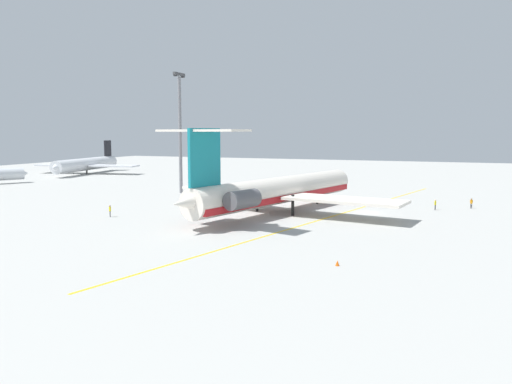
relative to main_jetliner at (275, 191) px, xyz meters
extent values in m
plane|color=#ADADA8|center=(6.44, -13.35, -3.63)|extent=(301.36, 301.36, 0.00)
cylinder|color=silver|center=(1.24, -0.34, -0.06)|extent=(39.96, 14.69, 4.29)
cone|color=silver|center=(20.66, -5.61, -0.06)|extent=(5.39, 5.15, 4.12)
cone|color=silver|center=(-18.18, 4.94, 0.33)|extent=(7.00, 5.16, 3.65)
cube|color=#B2191E|center=(1.24, -0.34, -1.02)|extent=(39.12, 14.54, 0.94)
cube|color=silver|center=(5.01, 10.13, -0.81)|extent=(12.72, 19.10, 0.43)
cube|color=silver|center=(-0.80, -11.27, -0.81)|extent=(9.48, 18.73, 0.43)
cylinder|color=#515156|center=(-11.23, 6.63, 0.27)|extent=(5.83, 3.81, 2.49)
cube|color=silver|center=(-11.43, 5.91, 0.27)|extent=(3.47, 2.17, 0.52)
cylinder|color=#515156|center=(-13.04, -0.04, 0.27)|extent=(5.83, 3.81, 2.49)
cube|color=silver|center=(-12.85, 0.68, 0.27)|extent=(3.47, 2.17, 0.52)
cube|color=teal|center=(-15.59, 4.23, 5.89)|extent=(5.72, 1.94, 7.60)
cube|color=silver|center=(-15.12, 7.67, 9.39)|extent=(5.52, 7.10, 0.30)
cube|color=silver|center=(-16.92, 1.03, 9.39)|extent=(5.52, 7.10, 0.30)
cylinder|color=black|center=(13.11, -3.56, -2.01)|extent=(0.47, 0.47, 3.26)
cylinder|color=black|center=(0.85, 3.33, -2.01)|extent=(0.47, 0.47, 3.26)
cylinder|color=black|center=(-0.95, -3.30, -2.01)|extent=(0.47, 0.47, 3.26)
cone|color=silver|center=(22.67, 76.41, -1.28)|extent=(3.57, 3.73, 2.89)
cylinder|color=silver|center=(50.66, 79.94, -0.66)|extent=(32.36, 9.23, 3.85)
cone|color=silver|center=(34.80, 77.22, -0.66)|extent=(3.72, 4.13, 3.65)
cube|color=silver|center=(52.22, 70.80, -1.05)|extent=(8.00, 15.42, 0.46)
cube|color=silver|center=(49.09, 89.07, -1.05)|extent=(8.00, 15.42, 0.46)
cube|color=black|center=(64.10, 82.24, 3.88)|extent=(4.20, 1.09, 5.24)
cylinder|color=black|center=(50.66, 79.94, -2.34)|extent=(0.46, 0.46, 2.59)
cylinder|color=black|center=(27.11, 3.13, -3.23)|extent=(0.10, 0.10, 0.81)
cylinder|color=black|center=(27.02, 3.24, -3.23)|extent=(0.10, 0.10, 0.81)
cylinder|color=yellow|center=(27.07, 3.19, -2.50)|extent=(0.27, 0.27, 0.64)
sphere|color=tan|center=(27.07, 3.19, -2.06)|extent=(0.25, 0.25, 0.25)
cylinder|color=yellow|center=(27.18, 3.05, -2.47)|extent=(0.07, 0.07, 0.54)
cylinder|color=yellow|center=(26.96, 3.33, -2.47)|extent=(0.07, 0.07, 0.54)
cylinder|color=black|center=(13.01, -23.57, -3.21)|extent=(0.10, 0.10, 0.84)
cylinder|color=black|center=(13.15, -23.63, -3.21)|extent=(0.10, 0.10, 0.84)
cylinder|color=yellow|center=(13.08, -23.60, -2.46)|extent=(0.28, 0.28, 0.66)
sphere|color=#DBB28E|center=(13.08, -23.60, -2.00)|extent=(0.26, 0.26, 0.26)
cylinder|color=yellow|center=(12.91, -23.53, -2.43)|extent=(0.08, 0.08, 0.56)
cylinder|color=yellow|center=(13.25, -23.67, -2.43)|extent=(0.08, 0.08, 0.56)
cylinder|color=black|center=(-12.35, 22.14, -3.20)|extent=(0.11, 0.11, 0.87)
cylinder|color=black|center=(-12.23, 22.25, -3.20)|extent=(0.11, 0.11, 0.87)
cylinder|color=yellow|center=(-12.29, 22.20, -2.42)|extent=(0.29, 0.29, 0.69)
sphere|color=tan|center=(-12.29, 22.20, -1.93)|extent=(0.27, 0.27, 0.27)
cylinder|color=yellow|center=(-12.43, 22.06, -2.38)|extent=(0.08, 0.08, 0.59)
cylinder|color=yellow|center=(-12.15, 22.33, -2.38)|extent=(0.08, 0.08, 0.59)
cylinder|color=black|center=(17.16, -29.15, -3.22)|extent=(0.10, 0.10, 0.82)
cylinder|color=black|center=(17.17, -29.29, -3.22)|extent=(0.10, 0.10, 0.82)
cylinder|color=orange|center=(17.17, -29.22, -2.49)|extent=(0.28, 0.28, 0.65)
sphere|color=#8C6647|center=(17.17, -29.22, -2.03)|extent=(0.26, 0.26, 0.26)
cylinder|color=orange|center=(17.15, -29.04, -2.45)|extent=(0.08, 0.08, 0.55)
cylinder|color=orange|center=(17.18, -29.40, -2.45)|extent=(0.08, 0.08, 0.55)
cone|color=#EA590F|center=(-27.15, -15.98, -3.36)|extent=(0.40, 0.40, 0.55)
cone|color=#EA590F|center=(29.95, 12.40, -3.36)|extent=(0.40, 0.40, 0.55)
cube|color=gold|center=(1.24, -9.28, -3.63)|extent=(89.48, 22.97, 0.01)
cylinder|color=slate|center=(17.97, 27.36, 8.48)|extent=(0.70, 0.70, 24.23)
cube|color=#424244|center=(17.97, 27.36, 21.10)|extent=(4.00, 0.60, 0.60)
cube|color=#2D2D30|center=(16.47, 27.36, 20.75)|extent=(0.70, 0.50, 0.44)
cube|color=#2D2D30|center=(19.47, 27.36, 20.75)|extent=(0.70, 0.50, 0.44)
camera|label=1|loc=(-73.35, -25.77, 9.13)|focal=34.80mm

